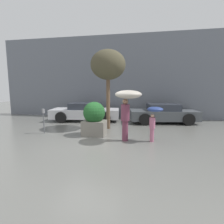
{
  "coord_description": "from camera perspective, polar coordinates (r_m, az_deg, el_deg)",
  "views": [
    {
      "loc": [
        2.17,
        -6.53,
        2.19
      ],
      "look_at": [
        0.65,
        1.6,
        1.05
      ],
      "focal_mm": 28.0,
      "sensor_mm": 36.0,
      "label": 1
    }
  ],
  "objects": [
    {
      "name": "person_child",
      "position": [
        7.26,
        13.58,
        -1.02
      ],
      "size": [
        0.64,
        0.64,
        1.44
      ],
      "rotation": [
        0.0,
        0.0,
        0.43
      ],
      "color": "#B76684",
      "rests_on": "ground"
    },
    {
      "name": "planter_box",
      "position": [
        8.12,
        -5.82,
        -1.98
      ],
      "size": [
        1.05,
        1.01,
        1.57
      ],
      "color": "gray",
      "rests_on": "ground"
    },
    {
      "name": "ground_plane",
      "position": [
        7.22,
        -7.55,
        -9.88
      ],
      "size": [
        40.0,
        40.0,
        0.0
      ],
      "primitive_type": "plane",
      "color": "slate"
    },
    {
      "name": "parked_car_near",
      "position": [
        11.94,
        -8.64,
        -0.01
      ],
      "size": [
        4.69,
        2.46,
        1.19
      ],
      "rotation": [
        0.0,
        0.0,
        1.71
      ],
      "color": "silver",
      "rests_on": "ground"
    },
    {
      "name": "building_facade",
      "position": [
        13.23,
        1.16,
        11.35
      ],
      "size": [
        18.0,
        0.3,
        6.0
      ],
      "color": "slate",
      "rests_on": "ground"
    },
    {
      "name": "person_adult",
      "position": [
        7.05,
        5.07,
        3.52
      ],
      "size": [
        1.06,
        1.06,
        2.11
      ],
      "rotation": [
        0.0,
        0.0,
        -0.66
      ],
      "color": "brown",
      "rests_on": "ground"
    },
    {
      "name": "parking_meter",
      "position": [
        8.99,
        -21.47,
        -1.16
      ],
      "size": [
        0.14,
        0.14,
        1.2
      ],
      "color": "#595B60",
      "rests_on": "ground"
    },
    {
      "name": "street_tree",
      "position": [
        9.38,
        -1.31,
        14.91
      ],
      "size": [
        1.82,
        1.82,
        4.16
      ],
      "color": "brown",
      "rests_on": "ground"
    },
    {
      "name": "parked_car_far",
      "position": [
        11.58,
        16.28,
        -0.48
      ],
      "size": [
        4.36,
        2.51,
        1.19
      ],
      "rotation": [
        0.0,
        0.0,
        1.74
      ],
      "color": "#4C5156",
      "rests_on": "ground"
    }
  ]
}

